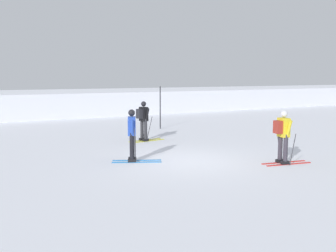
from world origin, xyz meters
name	(u,v)px	position (x,y,z in m)	size (l,w,h in m)	color
ground_plane	(187,161)	(0.00, 0.00, 0.00)	(120.00, 120.00, 0.00)	white
far_snow_ridge	(57,102)	(0.00, 18.71, 0.82)	(80.00, 8.78, 1.64)	white
skier_yellow	(283,134)	(2.42, -1.78, 0.96)	(1.64, 0.99, 1.71)	red
skier_blue	(132,134)	(-1.61, 0.79, 0.92)	(1.60, 1.02, 1.71)	#237AC6
skier_black	(143,119)	(0.39, 4.26, 0.95)	(1.64, 1.00, 1.71)	gold
trail_marker_pole	(160,108)	(2.85, 7.45, 1.12)	(0.05, 0.05, 2.23)	black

